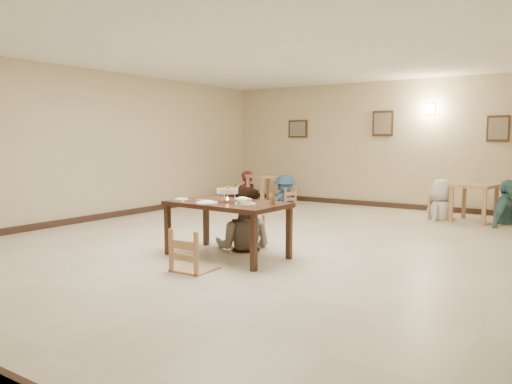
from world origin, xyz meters
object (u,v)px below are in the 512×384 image
Objects in this scene: chair_near at (194,231)px; main_diner at (243,187)px; curry_warmer at (227,191)px; bg_chair_ll at (246,185)px; chair_far at (248,218)px; drink_glass at (272,200)px; bg_diner_b at (285,175)px; bg_chair_rl at (442,197)px; bg_diner_a at (246,171)px; bg_diner_d at (508,179)px; bg_chair_rr at (507,197)px; bg_table_left at (265,180)px; bg_chair_lr at (285,188)px; bg_table_right at (474,191)px; main_table at (227,208)px; bg_diner_c at (443,179)px.

chair_near is 0.54× the size of main_diner.
curry_warmer is 5.94m from bg_chair_ll.
chair_far is 1.08m from drink_glass.
bg_chair_ll is 0.62× the size of bg_diner_b.
bg_chair_rl is (1.57, 5.80, -0.03)m from chair_near.
bg_diner_a is 6.01m from bg_diner_d.
bg_chair_rl is at bearing 102.93° from bg_diner_d.
bg_chair_rr reaches higher than chair_far.
bg_chair_rl reaches higher than bg_table_left.
drink_glass is at bearing -11.11° from bg_chair_rr.
bg_table_left is at bearing 117.56° from curry_warmer.
bg_diner_d is at bearing -69.80° from bg_diner_b.
chair_far is 1.01× the size of bg_chair_lr.
curry_warmer reaches higher than chair_near.
chair_far is 4.82m from bg_diner_b.
chair_far is at bearing -129.72° from bg_chair_ll.
chair_near is 1.06× the size of bg_chair_ll.
bg_table_right is at bearing -81.07° from bg_chair_rl.
curry_warmer is 0.35× the size of bg_chair_ll.
bg_diner_a is (-0.00, 0.00, 0.36)m from bg_chair_ll.
bg_diner_a is (-6.01, -0.02, 0.29)m from bg_chair_rr.
bg_table_left is at bearing 120.23° from main_table.
bg_diner_d is (6.01, 0.02, 0.04)m from bg_diner_a.
chair_far is 0.87m from curry_warmer.
bg_chair_lr is at bearing -68.93° from bg_chair_ll.
chair_far is 0.96× the size of bg_chair_rl.
main_diner is 5.33m from bg_diner_d.
bg_diner_b is at bearing 114.95° from main_table.
chair_far is at bearing 160.27° from bg_chair_rl.
bg_chair_rl is at bearing 103.71° from bg_chair_lr.
bg_chair_lr is at bearing 102.44° from bg_diner_d.
curry_warmer is 0.22× the size of bg_diner_b.
bg_diner_c reaches higher than bg_table_left.
drink_glass reaches higher than bg_chair_lr.
bg_chair_rr is at bearing 113.15° from bg_diner_a.
chair_near is at bearing -138.49° from bg_diner_b.
bg_table_right is at bearing -112.73° from chair_near.
bg_chair_rr is (6.01, 0.02, 0.07)m from bg_chair_ll.
drink_glass is 5.01m from bg_diner_c.
drink_glass is 5.70m from bg_diner_b.
chair_far reaches higher than main_table.
bg_diner_a reaches higher than bg_table_right.
bg_chair_rr is at bearing -117.93° from chair_near.
chair_far is 2.71× the size of curry_warmer.
bg_diner_a is at bearing -178.95° from bg_table_right.
bg_chair_lr is at bearing -80.18° from bg_diner_c.
bg_diner_c reaches higher than bg_chair_ll.
bg_diner_b is (-1.96, 4.53, -0.17)m from main_diner.
bg_chair_rl is 0.56× the size of bg_diner_a.
curry_warmer is 5.72m from bg_table_left.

